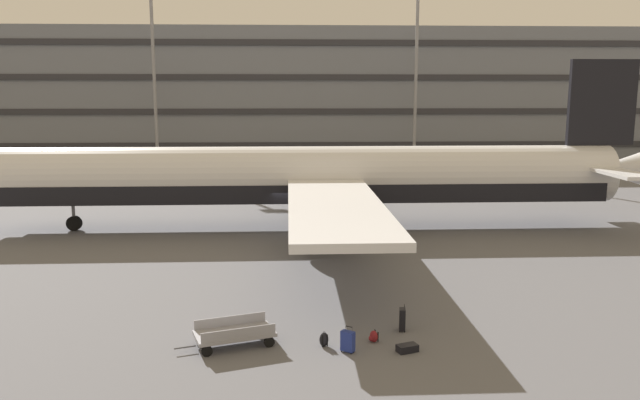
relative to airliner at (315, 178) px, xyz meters
name	(u,v)px	position (x,y,z in m)	size (l,w,h in m)	color
ground_plane	(294,232)	(-1.31, -1.09, -3.17)	(600.00, 600.00, 0.00)	#5B5B60
terminal_structure	(292,94)	(-1.31, 46.32, 4.89)	(171.86, 16.73, 16.13)	slate
airliner	(315,178)	(0.00, 0.00, 0.00)	(43.34, 35.14, 10.35)	silver
light_mast_left	(154,62)	(-16.52, 32.94, 8.43)	(1.80, 0.50, 19.88)	gray
light_mast_center_left	(416,61)	(12.54, 32.94, 8.62)	(1.80, 0.50, 20.25)	gray
suitcase_upright	(348,341)	(0.42, -19.07, -2.79)	(0.49, 0.44, 0.87)	navy
suitcase_teal	(407,348)	(2.36, -19.12, -3.05)	(0.77, 0.58, 0.25)	black
suitcase_purple	(402,319)	(2.51, -17.29, -2.74)	(0.27, 0.40, 0.96)	black
backpack_large	(373,337)	(1.36, -18.27, -2.98)	(0.38, 0.40, 0.46)	maroon
backpack_small	(324,340)	(-0.34, -18.56, -2.93)	(0.35, 0.32, 0.54)	black
baggage_cart	(234,333)	(-3.33, -18.35, -2.75)	(3.34, 2.06, 0.82)	gray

